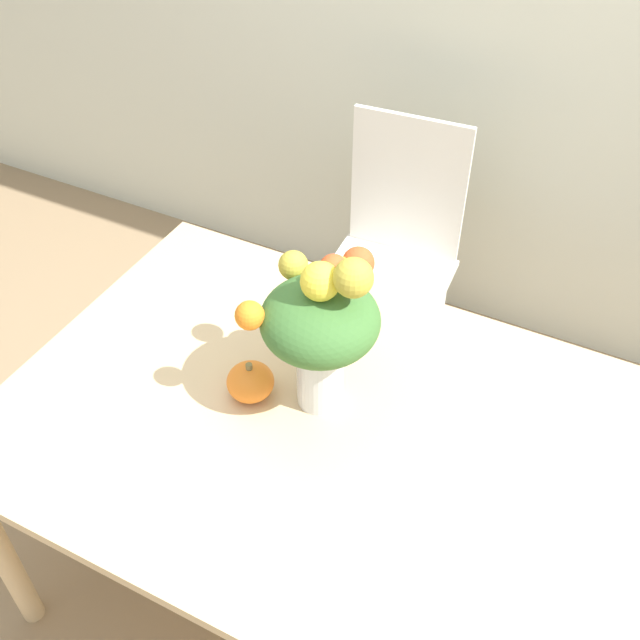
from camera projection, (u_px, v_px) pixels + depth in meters
ground_plane at (328, 584)px, 2.24m from camera, size 12.00×12.00×0.00m
dining_table at (330, 446)px, 1.79m from camera, size 1.56×1.06×0.74m
flower_vase at (321, 323)px, 1.65m from camera, size 0.29×0.33×0.44m
pumpkin at (250, 382)px, 1.78m from camera, size 0.11×0.11×0.10m
dining_chair_near_window at (392, 259)px, 2.58m from camera, size 0.45×0.45×0.98m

